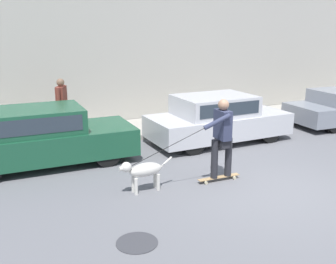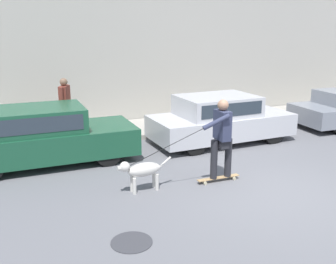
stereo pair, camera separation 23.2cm
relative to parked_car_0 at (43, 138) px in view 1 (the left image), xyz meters
name	(u,v)px [view 1 (the left image)]	position (x,y,z in m)	size (l,w,h in m)	color
ground_plane	(271,191)	(3.89, -3.47, -0.65)	(36.00, 36.00, 0.00)	slate
back_wall	(148,48)	(3.89, 3.19, 1.81)	(32.00, 0.30, 4.94)	#ADA89E
sidewalk_curb	(162,126)	(3.89, 2.01, -0.58)	(30.00, 2.02, 0.14)	#A39E93
parked_car_0	(43,138)	(0.00, 0.00, 0.00)	(4.15, 1.68, 1.37)	black
parked_car_1	(217,119)	(4.72, 0.00, -0.02)	(4.02, 1.84, 1.32)	black
dog	(143,171)	(1.58, -2.44, -0.22)	(1.14, 0.31, 0.67)	beige
skateboarder	(222,135)	(3.27, -2.56, 0.35)	(2.49, 0.60, 1.75)	beige
pedestrian_with_bag	(62,106)	(0.75, 1.61, 0.41)	(0.39, 0.64, 1.67)	brown
manhole_cover	(137,243)	(0.80, -4.20, -0.65)	(0.64, 0.64, 0.01)	#38383D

